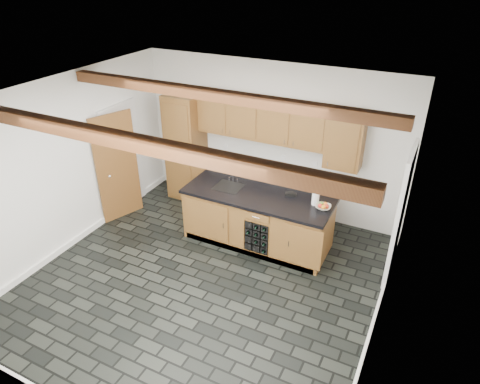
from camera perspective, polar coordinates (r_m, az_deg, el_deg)
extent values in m
plane|color=black|center=(6.66, -4.82, -11.65)|extent=(5.00, 5.00, 0.00)
plane|color=white|center=(7.86, 4.14, 7.05)|extent=(5.00, 0.00, 5.00)
plane|color=white|center=(7.35, -22.32, 3.26)|extent=(0.00, 5.00, 5.00)
plane|color=white|center=(5.18, 19.24, -7.29)|extent=(0.00, 5.00, 5.00)
plane|color=white|center=(5.29, -6.09, 12.07)|extent=(5.00, 5.00, 0.00)
cube|color=#502D14|center=(4.41, -14.28, 6.48)|extent=(4.90, 0.15, 0.15)
cube|color=#502D14|center=(5.81, -2.85, 12.71)|extent=(4.90, 0.15, 0.15)
cube|color=white|center=(7.97, -20.43, -5.52)|extent=(0.04, 5.00, 0.10)
cube|color=white|center=(6.04, 16.90, -17.67)|extent=(0.04, 5.00, 0.10)
cube|color=white|center=(8.30, -15.30, 4.44)|extent=(0.06, 0.94, 2.04)
cube|color=brown|center=(7.98, -16.06, 3.17)|extent=(0.31, 0.77, 2.00)
cube|color=white|center=(6.65, 20.55, -2.87)|extent=(0.06, 0.98, 2.04)
cube|color=black|center=(6.66, 20.73, -3.06)|extent=(0.02, 0.86, 1.96)
cube|color=brown|center=(8.47, -7.16, 5.99)|extent=(0.65, 0.60, 2.10)
cube|color=brown|center=(8.03, 2.90, 0.00)|extent=(2.60, 0.60, 0.88)
cube|color=black|center=(7.81, 2.99, 2.98)|extent=(2.64, 0.62, 0.05)
cube|color=white|center=(7.94, 3.89, 5.65)|extent=(2.60, 0.02, 0.52)
cube|color=brown|center=(7.60, 2.85, 9.75)|extent=(2.40, 0.35, 0.75)
cube|color=brown|center=(7.22, 13.85, 6.80)|extent=(0.60, 0.35, 1.00)
cube|color=brown|center=(7.21, 2.38, -3.66)|extent=(2.40, 0.90, 0.88)
cube|color=black|center=(6.97, 2.45, -0.44)|extent=(2.46, 0.96, 0.05)
cube|color=brown|center=(7.12, -4.46, -3.79)|extent=(0.80, 0.02, 0.70)
cube|color=brown|center=(6.56, 8.35, -7.27)|extent=(0.60, 0.02, 0.70)
cube|color=black|center=(6.93, 2.67, -5.53)|extent=(0.42, 0.30, 0.56)
cylinder|color=black|center=(6.86, 2.55, -5.22)|extent=(0.07, 0.26, 0.07)
cylinder|color=black|center=(6.94, 2.52, -6.18)|extent=(0.07, 0.26, 0.07)
cylinder|color=black|center=(6.98, 3.56, -7.41)|extent=(0.07, 0.26, 0.07)
cylinder|color=black|center=(6.90, 3.59, -6.47)|extent=(0.07, 0.26, 0.07)
cylinder|color=black|center=(6.91, 1.49, -4.93)|extent=(0.07, 0.26, 0.07)
cylinder|color=black|center=(6.78, 2.57, -4.24)|extent=(0.07, 0.26, 0.07)
cylinder|color=black|center=(6.82, 3.63, -5.51)|extent=(0.07, 0.26, 0.07)
cylinder|color=black|center=(6.74, 3.66, -4.53)|extent=(0.07, 0.26, 0.07)
cube|color=black|center=(7.17, -1.56, 0.66)|extent=(0.45, 0.40, 0.02)
cylinder|color=silver|center=(7.26, -0.91, 1.99)|extent=(0.02, 0.02, 0.20)
torus|color=silver|center=(7.20, -0.91, 2.98)|extent=(0.18, 0.02, 0.18)
cylinder|color=silver|center=(7.32, -1.46, 1.70)|extent=(0.02, 0.02, 0.08)
cylinder|color=silver|center=(7.26, -0.34, 1.44)|extent=(0.02, 0.02, 0.08)
cube|color=black|center=(6.94, 6.78, -0.32)|extent=(0.20, 0.14, 0.04)
cylinder|color=black|center=(6.93, 6.79, -0.13)|extent=(0.12, 0.12, 0.01)
imported|color=beige|center=(6.66, 11.04, -1.99)|extent=(0.25, 0.25, 0.06)
sphere|color=#B02A17|center=(6.63, 11.47, -1.86)|extent=(0.07, 0.07, 0.07)
sphere|color=orange|center=(6.68, 11.31, -1.61)|extent=(0.07, 0.07, 0.07)
sphere|color=#5E9027|center=(6.67, 10.81, -1.57)|extent=(0.07, 0.07, 0.07)
sphere|color=red|center=(6.62, 10.65, -1.80)|extent=(0.07, 0.07, 0.07)
sphere|color=orange|center=(6.60, 11.06, -1.99)|extent=(0.07, 0.07, 0.07)
cylinder|color=white|center=(6.71, 10.04, -0.77)|extent=(0.11, 0.11, 0.23)
imported|color=white|center=(8.34, -5.00, 5.22)|extent=(0.13, 0.13, 0.10)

